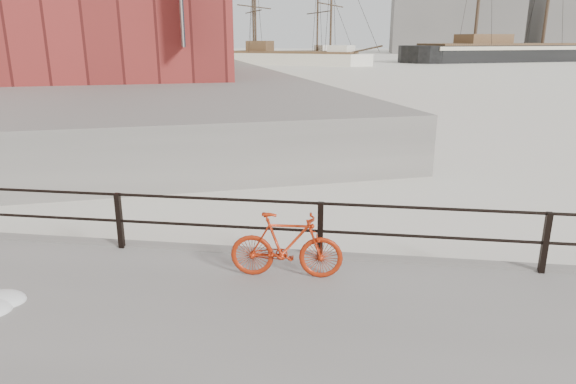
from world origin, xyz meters
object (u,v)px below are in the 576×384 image
at_px(barque_black, 540,61).
at_px(workboat_near, 3,93).
at_px(schooner_mid, 292,65).
at_px(schooner_left, 286,62).
at_px(bicycle, 286,245).
at_px(workboat_far, 52,77).

relative_size(barque_black, workboat_near, 4.80).
distance_m(schooner_mid, schooner_left, 7.29).
xyz_separation_m(bicycle, schooner_left, (-11.87, 79.84, -0.87)).
xyz_separation_m(schooner_mid, schooner_left, (-1.96, 7.02, 0.00)).
xyz_separation_m(schooner_left, workboat_near, (-13.31, -52.18, 0.00)).
height_order(schooner_mid, schooner_left, schooner_mid).
distance_m(barque_black, workboat_near, 86.30).
bearing_deg(schooner_mid, schooner_left, 120.17).
height_order(bicycle, workboat_far, workboat_far).
xyz_separation_m(workboat_near, workboat_far, (-5.87, 15.60, 0.00)).
distance_m(schooner_left, workboat_far, 41.30).
bearing_deg(barque_black, workboat_near, -156.90).
bearing_deg(schooner_left, workboat_near, -129.42).
xyz_separation_m(barque_black, schooner_left, (-43.86, -12.47, 0.00)).
bearing_deg(schooner_left, workboat_far, -142.77).
xyz_separation_m(schooner_mid, workboat_far, (-21.14, -29.56, 0.00)).
bearing_deg(schooner_left, barque_black, -9.23).
bearing_deg(schooner_left, schooner_mid, -99.48).
xyz_separation_m(schooner_mid, workboat_near, (-15.27, -45.16, 0.00)).
bearing_deg(schooner_mid, workboat_near, -94.14).
distance_m(bicycle, schooner_left, 80.72).
bearing_deg(workboat_far, barque_black, 18.94).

